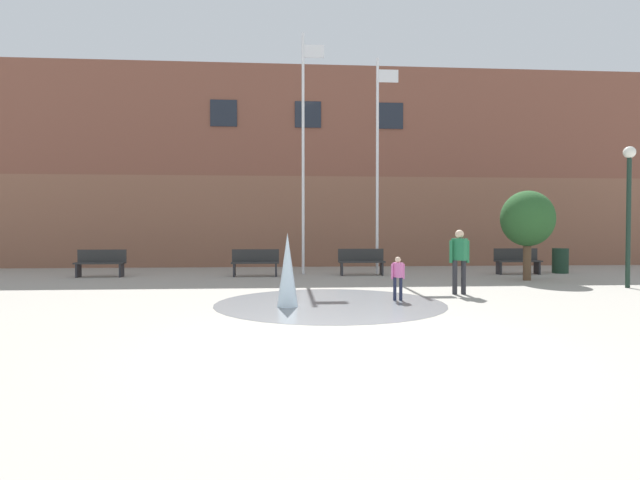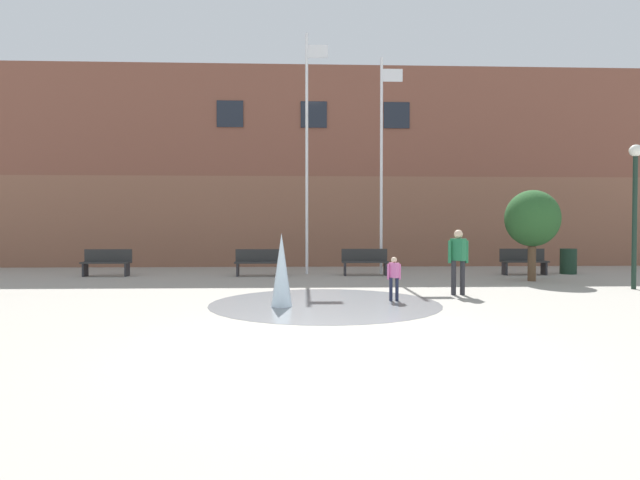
% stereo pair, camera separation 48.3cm
% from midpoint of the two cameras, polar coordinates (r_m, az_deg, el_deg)
% --- Properties ---
extents(ground_plane, '(100.00, 100.00, 0.00)m').
position_cam_midpoint_polar(ground_plane, '(6.82, 2.50, -12.46)').
color(ground_plane, '#9E998E').
extents(library_building, '(36.00, 6.05, 8.51)m').
position_cam_midpoint_polar(library_building, '(24.19, -2.31, 7.58)').
color(library_building, brown).
rests_on(library_building, ground).
extents(splash_fountain, '(4.98, 4.98, 1.53)m').
position_cam_midpoint_polar(splash_fountain, '(10.57, -3.06, -4.98)').
color(splash_fountain, gray).
rests_on(splash_fountain, ground).
extents(park_bench_under_left_flagpole, '(1.60, 0.44, 0.91)m').
position_cam_midpoint_polar(park_bench_under_left_flagpole, '(18.33, -24.47, -2.36)').
color(park_bench_under_left_flagpole, '#28282D').
rests_on(park_bench_under_left_flagpole, ground).
extents(park_bench_under_right_flagpole, '(1.60, 0.44, 0.91)m').
position_cam_midpoint_polar(park_bench_under_right_flagpole, '(17.08, -8.20, -2.52)').
color(park_bench_under_right_flagpole, '#28282D').
rests_on(park_bench_under_right_flagpole, ground).
extents(park_bench_near_trashcan, '(1.60, 0.44, 0.91)m').
position_cam_midpoint_polar(park_bench_near_trashcan, '(17.37, 3.96, -2.45)').
color(park_bench_near_trashcan, '#28282D').
rests_on(park_bench_near_trashcan, ground).
extents(park_bench_far_right, '(1.60, 0.44, 0.91)m').
position_cam_midpoint_polar(park_bench_far_right, '(18.95, 20.94, -2.21)').
color(park_bench_far_right, '#28282D').
rests_on(park_bench_far_right, ground).
extents(teen_by_trashcan, '(0.50, 0.39, 1.59)m').
position_cam_midpoint_polar(teen_by_trashcan, '(12.67, 14.59, -1.84)').
color(teen_by_trashcan, '#28282D').
rests_on(teen_by_trashcan, ground).
extents(child_in_fountain, '(0.31, 0.24, 0.99)m').
position_cam_midpoint_polar(child_in_fountain, '(11.34, 7.68, -3.97)').
color(child_in_fountain, '#1E233D').
rests_on(child_in_fountain, ground).
extents(flagpole_left, '(0.80, 0.10, 8.49)m').
position_cam_midpoint_polar(flagpole_left, '(17.92, -2.64, 10.56)').
color(flagpole_left, silver).
rests_on(flagpole_left, ground).
extents(flagpole_right, '(0.80, 0.10, 7.68)m').
position_cam_midpoint_polar(flagpole_right, '(18.12, 5.90, 9.13)').
color(flagpole_right, silver).
rests_on(flagpole_right, ground).
extents(lamp_post_right_lane, '(0.32, 0.32, 3.85)m').
position_cam_midpoint_polar(lamp_post_right_lane, '(15.88, 31.08, 4.38)').
color(lamp_post_right_lane, '#192D23').
rests_on(lamp_post_right_lane, ground).
extents(trash_can, '(0.56, 0.56, 0.90)m').
position_cam_midpoint_polar(trash_can, '(19.97, 25.15, -2.16)').
color(trash_can, '#193323').
rests_on(trash_can, ground).
extents(street_tree_near_building, '(1.63, 1.63, 2.80)m').
position_cam_midpoint_polar(street_tree_near_building, '(16.76, 21.87, 2.24)').
color(street_tree_near_building, brown).
rests_on(street_tree_near_building, ground).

